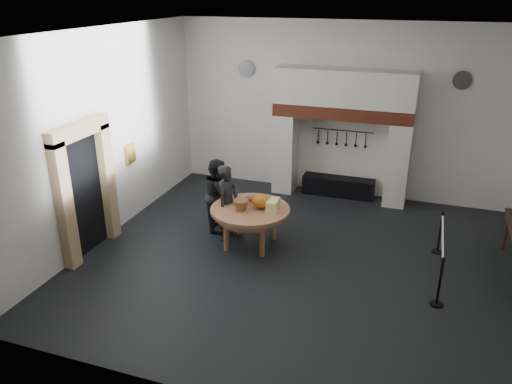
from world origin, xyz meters
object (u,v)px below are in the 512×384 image
(visitor_near, at_px, (228,203))
(iron_range, at_px, (338,186))
(barrier_post_near, at_px, (440,283))
(work_table, at_px, (250,210))
(visitor_far, at_px, (218,195))
(barrier_post_far, at_px, (440,233))

(visitor_near, bearing_deg, iron_range, -16.74)
(iron_range, distance_m, barrier_post_near, 5.14)
(work_table, bearing_deg, visitor_near, 166.78)
(iron_range, bearing_deg, visitor_far, -128.31)
(iron_range, relative_size, visitor_near, 1.11)
(barrier_post_far, bearing_deg, barrier_post_near, -90.00)
(work_table, xyz_separation_m, barrier_post_near, (3.88, -1.03, -0.39))
(iron_range, bearing_deg, barrier_post_far, -43.43)
(visitor_near, height_order, barrier_post_near, visitor_near)
(visitor_near, bearing_deg, visitor_far, 58.00)
(barrier_post_near, bearing_deg, iron_range, 120.13)
(visitor_near, distance_m, barrier_post_near, 4.62)
(work_table, xyz_separation_m, visitor_far, (-0.97, 0.53, 0.00))
(visitor_near, height_order, visitor_far, visitor_near)
(iron_range, bearing_deg, visitor_near, -119.74)
(work_table, height_order, barrier_post_near, barrier_post_near)
(work_table, relative_size, barrier_post_near, 1.89)
(work_table, bearing_deg, barrier_post_far, 14.05)
(barrier_post_near, bearing_deg, visitor_near, 165.34)
(visitor_far, height_order, barrier_post_near, visitor_far)
(work_table, distance_m, visitor_near, 0.59)
(iron_range, xyz_separation_m, barrier_post_far, (2.58, -2.44, 0.20))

